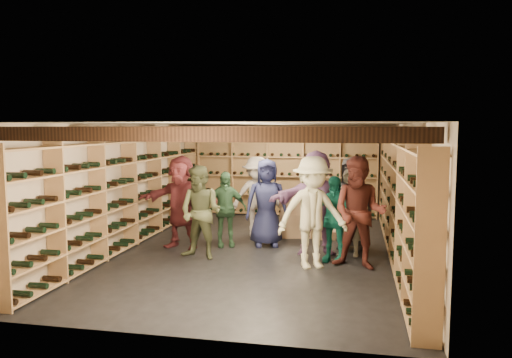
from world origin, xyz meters
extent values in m
plane|color=black|center=(0.00, 0.00, 0.00)|extent=(8.00, 8.00, 0.00)
cube|color=#C0AD95|center=(0.00, 4.00, 1.20)|extent=(5.50, 0.02, 2.40)
cube|color=#C0AD95|center=(0.00, -4.00, 1.20)|extent=(5.50, 0.02, 2.40)
cube|color=#C0AD95|center=(-2.75, 0.00, 1.20)|extent=(0.02, 8.00, 2.40)
cube|color=#C0AD95|center=(2.75, 0.00, 1.20)|extent=(0.02, 8.00, 2.40)
cube|color=#BDB6A1|center=(0.00, 0.00, 2.40)|extent=(5.50, 8.00, 0.01)
cube|color=black|center=(0.00, -3.50, 2.26)|extent=(5.40, 0.12, 0.18)
cube|color=black|center=(0.00, -2.62, 2.26)|extent=(5.40, 0.12, 0.18)
cube|color=black|center=(0.00, -1.75, 2.26)|extent=(5.40, 0.12, 0.18)
cube|color=black|center=(0.00, -0.88, 2.26)|extent=(5.40, 0.12, 0.18)
cube|color=black|center=(0.00, 0.00, 2.26)|extent=(5.40, 0.12, 0.18)
cube|color=black|center=(0.00, 0.88, 2.26)|extent=(5.40, 0.12, 0.18)
cube|color=black|center=(0.00, 1.75, 2.26)|extent=(5.40, 0.12, 0.18)
cube|color=black|center=(0.00, 2.62, 2.26)|extent=(5.40, 0.12, 0.18)
cube|color=black|center=(0.00, 3.50, 2.26)|extent=(5.40, 0.12, 0.18)
cube|color=#A98052|center=(-2.57, 0.00, 1.07)|extent=(0.32, 7.50, 2.15)
cube|color=#A98052|center=(2.57, 0.00, 1.07)|extent=(0.32, 7.50, 2.15)
cube|color=#A98052|center=(0.00, 3.83, 1.07)|extent=(4.70, 0.30, 2.15)
cube|color=#A98059|center=(0.49, 1.30, 0.09)|extent=(0.55, 0.42, 0.17)
cube|color=#A98059|center=(0.49, 1.30, 0.26)|extent=(0.55, 0.42, 0.17)
cube|color=#A98059|center=(0.49, 1.30, 0.43)|extent=(0.55, 0.42, 0.17)
cube|color=#A98059|center=(0.49, 1.30, 0.59)|extent=(0.55, 0.42, 0.17)
cube|color=#A98059|center=(0.49, 1.30, 0.77)|extent=(0.55, 0.42, 0.17)
cube|color=#A98059|center=(0.69, 1.41, 0.09)|extent=(0.54, 0.40, 0.17)
cube|color=#A98059|center=(0.69, 1.41, 0.26)|extent=(0.54, 0.40, 0.17)
cube|color=#A98059|center=(1.28, 1.30, 0.09)|extent=(0.55, 0.40, 0.17)
imported|color=#4B5233|center=(-0.88, -0.74, 0.83)|extent=(0.94, 0.80, 1.66)
imported|color=beige|center=(1.11, -0.92, 0.93)|extent=(1.38, 1.12, 1.86)
imported|color=#177C6B|center=(1.44, -0.48, 0.75)|extent=(0.95, 0.61, 1.51)
imported|color=maroon|center=(-1.50, -0.04, 0.90)|extent=(1.73, 0.78, 1.80)
imported|color=#1A1E42|center=(0.10, 0.44, 0.86)|extent=(0.96, 0.75, 1.72)
imported|color=gray|center=(1.71, 0.00, 0.80)|extent=(0.65, 0.50, 1.59)
imported|color=#4C1E19|center=(1.87, -0.82, 0.93)|extent=(1.04, 0.89, 1.86)
imported|color=#9E9790|center=(-0.27, 1.30, 0.85)|extent=(1.25, 0.98, 1.70)
imported|color=#2C5134|center=(-0.70, 0.23, 0.74)|extent=(0.94, 0.65, 1.48)
imported|color=#7A4E81|center=(1.10, 0.05, 0.96)|extent=(1.85, 0.91, 1.91)
imported|color=#303035|center=(1.74, 0.55, 0.89)|extent=(1.00, 0.80, 1.78)
camera|label=1|loc=(1.78, -9.10, 2.36)|focal=35.00mm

